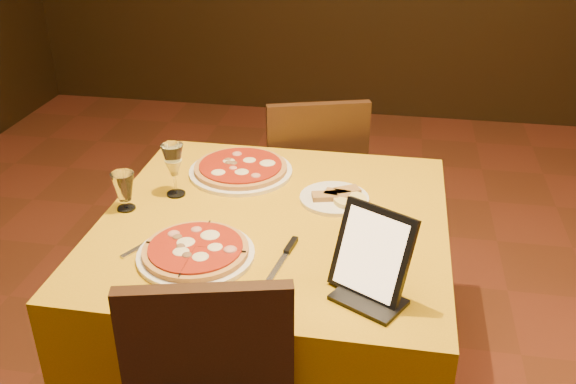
% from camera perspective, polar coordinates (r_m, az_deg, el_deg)
% --- Properties ---
extents(main_table, '(1.10, 1.10, 0.75)m').
position_cam_1_polar(main_table, '(2.27, -1.17, -10.54)').
color(main_table, '#CD960D').
rests_on(main_table, floor).
extents(chair_main_far, '(0.59, 0.59, 0.91)m').
position_cam_1_polar(chair_main_far, '(2.93, 1.93, 0.74)').
color(chair_main_far, black).
rests_on(chair_main_far, floor).
extents(pizza_near, '(0.34, 0.34, 0.03)m').
position_cam_1_polar(pizza_near, '(1.88, -8.19, -5.31)').
color(pizza_near, white).
rests_on(pizza_near, main_table).
extents(pizza_far, '(0.38, 0.38, 0.03)m').
position_cam_1_polar(pizza_far, '(2.35, -4.22, 2.01)').
color(pizza_far, white).
rests_on(pizza_far, main_table).
extents(cutlet_dish, '(0.23, 0.23, 0.03)m').
position_cam_1_polar(cutlet_dish, '(2.17, 4.14, -0.43)').
color(cutlet_dish, white).
rests_on(cutlet_dish, main_table).
extents(wine_glass, '(0.08, 0.08, 0.19)m').
position_cam_1_polar(wine_glass, '(2.20, -10.10, 1.96)').
color(wine_glass, '#F4F08B').
rests_on(wine_glass, main_table).
extents(water_glass, '(0.09, 0.09, 0.13)m').
position_cam_1_polar(water_glass, '(2.15, -14.35, 0.04)').
color(water_glass, white).
rests_on(water_glass, main_table).
extents(tablet, '(0.23, 0.19, 0.24)m').
position_cam_1_polar(tablet, '(1.69, 7.49, -5.38)').
color(tablet, black).
rests_on(tablet, main_table).
extents(knife, '(0.05, 0.22, 0.01)m').
position_cam_1_polar(knife, '(1.85, -0.62, -6.23)').
color(knife, '#A7A6AD').
rests_on(knife, main_table).
extents(fork_near, '(0.08, 0.14, 0.01)m').
position_cam_1_polar(fork_near, '(1.96, -12.89, -4.73)').
color(fork_near, '#B1B2B8').
rests_on(fork_near, main_table).
extents(fork_far, '(0.06, 0.17, 0.01)m').
position_cam_1_polar(fork_far, '(2.33, -1.12, 1.47)').
color(fork_far, '#A8A7AE').
rests_on(fork_far, main_table).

